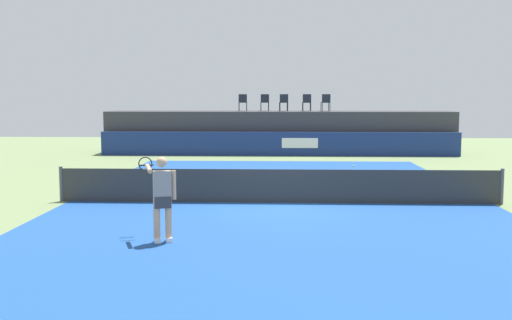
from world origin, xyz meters
name	(u,v)px	position (x,y,z in m)	size (l,w,h in m)	color
ground_plane	(279,187)	(0.00, 3.00, 0.00)	(48.00, 48.00, 0.00)	#6B7F51
court_inner	(278,203)	(0.00, 0.00, 0.00)	(12.00, 22.00, 0.00)	#1C478C
sponsor_wall	(279,144)	(0.00, 13.50, 0.60)	(18.00, 0.22, 1.20)	navy
spectator_platform	(279,132)	(0.00, 15.30, 1.10)	(18.00, 2.80, 2.20)	#38383D
spectator_chair_far_left	(243,102)	(-1.93, 15.32, 2.69)	(0.46, 0.46, 0.89)	#1E232D
spectator_chair_left	(265,102)	(-0.77, 15.37, 2.69)	(0.46, 0.46, 0.89)	#1E232D
spectator_chair_center	(284,102)	(0.23, 15.02, 2.69)	(0.47, 0.47, 0.89)	#1E232D
spectator_chair_right	(307,102)	(1.43, 15.06, 2.69)	(0.45, 0.45, 0.89)	#1E232D
spectator_chair_far_right	(326,102)	(2.42, 14.97, 2.69)	(0.48, 0.48, 0.89)	#1E232D
tennis_net	(278,186)	(0.00, 0.00, 0.47)	(12.40, 0.02, 0.95)	#2D2D2D
net_post_near	(61,184)	(-6.20, 0.00, 0.50)	(0.10, 0.10, 1.00)	#4C4C51
net_post_far	(502,186)	(6.20, 0.00, 0.50)	(0.10, 0.10, 1.00)	#4C4C51
tennis_player	(162,196)	(-2.38, -4.71, 0.96)	(0.95, 1.10, 1.77)	white
tennis_ball	(353,166)	(3.15, 8.89, 0.04)	(0.07, 0.07, 0.07)	#D8EA33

